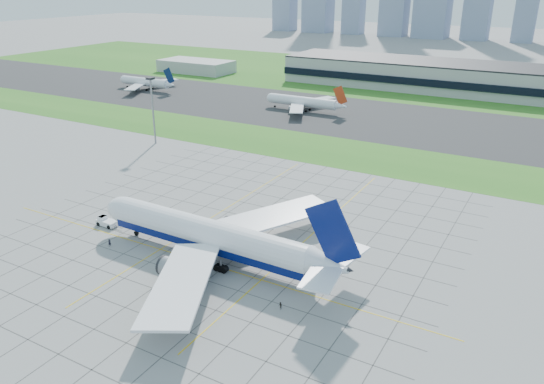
# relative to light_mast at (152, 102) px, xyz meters

# --- Properties ---
(ground) EXTENTS (1400.00, 1400.00, 0.00)m
(ground) POSITION_rel_light_mast_xyz_m (70.00, -65.00, -16.18)
(ground) COLOR gray
(ground) RESTS_ON ground
(grass_median) EXTENTS (700.00, 35.00, 0.04)m
(grass_median) POSITION_rel_light_mast_xyz_m (70.00, 25.00, -16.16)
(grass_median) COLOR #28661D
(grass_median) RESTS_ON ground
(asphalt_taxiway) EXTENTS (700.00, 75.00, 0.04)m
(asphalt_taxiway) POSITION_rel_light_mast_xyz_m (70.00, 80.00, -16.15)
(asphalt_taxiway) COLOR #383838
(asphalt_taxiway) RESTS_ON ground
(grass_far) EXTENTS (700.00, 145.00, 0.04)m
(grass_far) POSITION_rel_light_mast_xyz_m (70.00, 190.00, -16.16)
(grass_far) COLOR #28661D
(grass_far) RESTS_ON ground
(apron_markings) EXTENTS (120.00, 130.00, 0.03)m
(apron_markings) POSITION_rel_light_mast_xyz_m (70.43, -53.91, -16.17)
(apron_markings) COLOR #474744
(apron_markings) RESTS_ON ground
(terminal) EXTENTS (260.00, 43.00, 15.80)m
(terminal) POSITION_rel_light_mast_xyz_m (110.00, 164.87, -8.29)
(terminal) COLOR #B7B7B2
(terminal) RESTS_ON ground
(service_block) EXTENTS (50.00, 25.00, 8.00)m
(service_block) POSITION_rel_light_mast_xyz_m (-90.00, 145.00, -12.18)
(service_block) COLOR #B7B7B2
(service_block) RESTS_ON ground
(light_mast) EXTENTS (2.50, 2.50, 25.60)m
(light_mast) POSITION_rel_light_mast_xyz_m (0.00, 0.00, 0.00)
(light_mast) COLOR gray
(light_mast) RESTS_ON ground
(airliner) EXTENTS (67.51, 68.42, 21.25)m
(airliner) POSITION_rel_light_mast_xyz_m (73.32, -64.58, -10.37)
(airliner) COLOR white
(airliner) RESTS_ON ground
(pushback_tug) EXTENTS (8.43, 3.03, 2.34)m
(pushback_tug) POSITION_rel_light_mast_xyz_m (38.97, -63.72, -15.14)
(pushback_tug) COLOR white
(pushback_tug) RESTS_ON ground
(crew_near) EXTENTS (0.62, 0.78, 1.86)m
(crew_near) POSITION_rel_light_mast_xyz_m (48.39, -71.77, -15.25)
(crew_near) COLOR black
(crew_near) RESTS_ON ground
(crew_far) EXTENTS (0.96, 0.95, 1.56)m
(crew_far) POSITION_rel_light_mast_xyz_m (96.74, -74.44, -15.40)
(crew_far) COLOR #2A231C
(crew_far) RESTS_ON ground
(distant_jet_0) EXTENTS (38.00, 42.66, 14.08)m
(distant_jet_0) POSITION_rel_light_mast_xyz_m (-76.76, 79.97, -11.70)
(distant_jet_0) COLOR white
(distant_jet_0) RESTS_ON ground
(distant_jet_1) EXTENTS (40.56, 42.66, 14.08)m
(distant_jet_1) POSITION_rel_light_mast_xyz_m (26.02, 77.76, -11.70)
(distant_jet_1) COLOR white
(distant_jet_1) RESTS_ON ground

